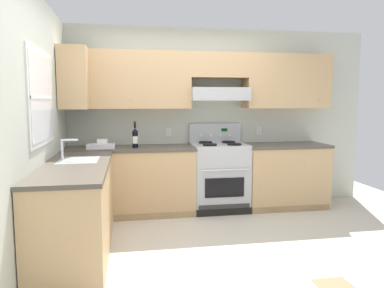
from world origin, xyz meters
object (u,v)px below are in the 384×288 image
stove (219,176)px  bowl (101,147)px  wine_bottle (135,137)px  paper_towel_roll (102,143)px

stove → bowl: size_ratio=3.38×
wine_bottle → paper_towel_roll: bearing=162.4°
stove → wine_bottle: (-1.16, -0.06, 0.57)m
wine_bottle → paper_towel_roll: (-0.43, 0.14, -0.08)m
paper_towel_roll → wine_bottle: bearing=-17.6°
bowl → paper_towel_roll: (0.01, 0.14, 0.04)m
bowl → paper_towel_roll: size_ratio=2.55×
stove → paper_towel_roll: (-1.59, 0.07, 0.49)m
wine_bottle → paper_towel_roll: 0.46m
stove → bowl: 1.66m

